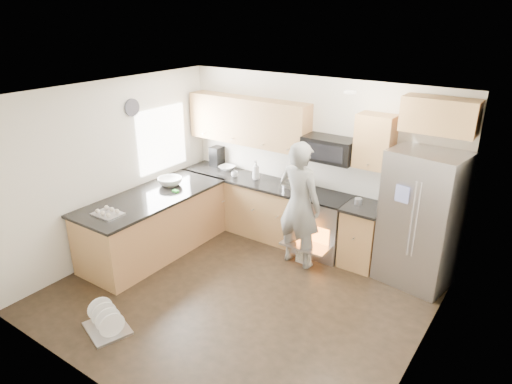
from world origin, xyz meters
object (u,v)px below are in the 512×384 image
Objects in this scene: stove_range at (322,211)px; person at (299,205)px; dish_rack at (107,323)px; refrigerator at (421,219)px.

person is (-0.13, -0.49, 0.25)m from stove_range.
stove_range is 3.37m from dish_rack.
dish_rack is at bearing -121.31° from refrigerator.
person is at bearing -153.39° from refrigerator.
stove_range is 0.57m from person.
stove_range is at bearing -170.98° from refrigerator.
refrigerator is at bearing 0.30° from stove_range.
person is at bearing -104.46° from stove_range.
refrigerator and person have the same top height.
person is 2.88× the size of dish_rack.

